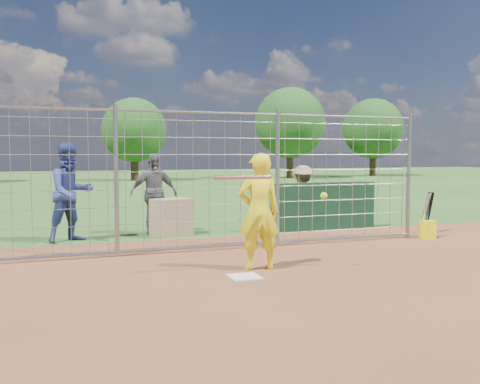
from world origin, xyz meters
name	(u,v)px	position (x,y,z in m)	size (l,w,h in m)	color
ground	(240,275)	(0.00, 0.00, 0.00)	(100.00, 100.00, 0.00)	#2D591E
infield_dirt	(351,342)	(0.00, -3.00, 0.01)	(18.00, 18.00, 0.00)	brown
home_plate	(245,277)	(0.00, -0.20, 0.01)	(0.43, 0.43, 0.02)	silver
dugout_wall	(324,206)	(3.40, 3.60, 0.55)	(2.60, 0.20, 1.10)	#11381E
batter	(259,212)	(0.39, 0.21, 0.89)	(0.65, 0.42, 1.77)	yellow
bystander_a	(71,192)	(-2.15, 3.95, 0.99)	(0.96, 0.75, 1.98)	navy
bystander_b	(154,194)	(-0.39, 4.41, 0.89)	(1.04, 0.43, 1.78)	#535458
bystander_c	(303,197)	(3.05, 4.00, 0.74)	(0.96, 0.55, 1.49)	#987753
equipment_bin	(172,217)	(-0.09, 3.98, 0.40)	(0.80, 0.55, 0.80)	tan
equipment_in_play	(263,182)	(0.31, -0.14, 1.36)	(1.69, 0.28, 0.37)	silver
bucket_with_bats	(428,227)	(4.82, 1.76, 0.25)	(0.34, 0.37, 0.98)	#FFF70D
backstop_fence	(201,182)	(0.00, 2.00, 1.26)	(9.08, 0.08, 2.60)	gray
tree_line	(136,124)	(3.13, 28.13, 3.71)	(44.66, 6.72, 6.48)	#3F2B19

